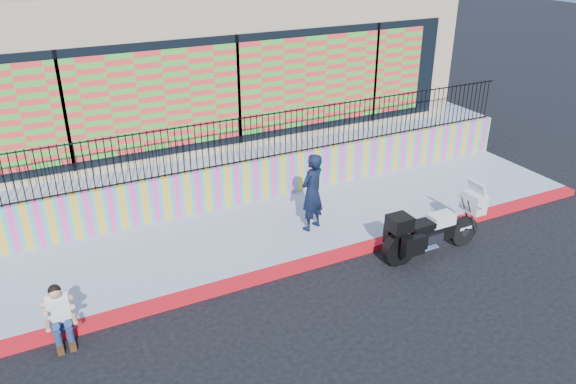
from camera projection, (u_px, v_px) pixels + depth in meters
ground at (315, 264)px, 12.16m from camera, size 90.00×90.00×0.00m
red_curb at (316, 261)px, 12.13m from camera, size 16.00×0.30×0.15m
sidewalk at (282, 228)px, 13.46m from camera, size 16.00×3.00×0.15m
mural_wall at (255, 180)px, 14.48m from camera, size 16.00×0.20×1.10m
metal_fence at (253, 138)px, 13.99m from camera, size 15.80×0.04×1.20m
elevated_platform at (193, 126)px, 18.63m from camera, size 16.00×10.00×1.25m
storefront_building at (189, 47)px, 17.34m from camera, size 14.00×8.06×4.00m
police_motorcycle at (432, 228)px, 12.27m from camera, size 2.50×0.82×1.55m
police_officer at (312, 192)px, 12.93m from camera, size 0.80×0.68×1.88m
seated_man at (61, 320)px, 9.73m from camera, size 0.54×0.71×1.06m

